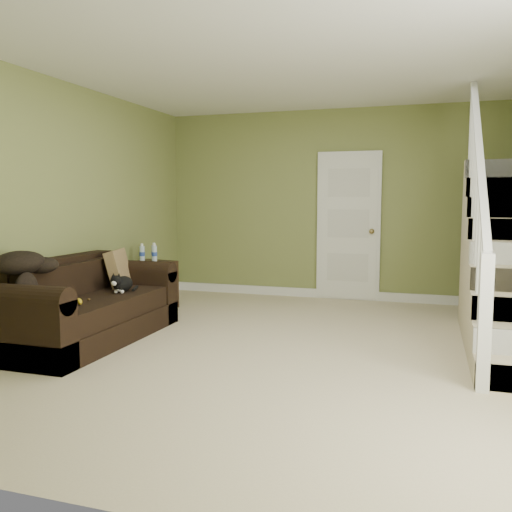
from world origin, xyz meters
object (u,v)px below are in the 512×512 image
Objects in this scene: side_table at (151,285)px; sofa at (86,309)px; banana at (79,301)px; cat at (122,284)px.

sofa is at bearing -84.57° from side_table.
sofa is 2.46× the size of side_table.
side_table is 1.96m from banana.
sofa is at bearing -127.38° from cat.
side_table is 1.87× the size of cat.
sofa is 0.44m from cat.
cat is 2.42× the size of banana.
cat is 0.69m from banana.
side_table is at bearing 57.15° from banana.
banana is (-0.02, -0.69, -0.06)m from cat.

